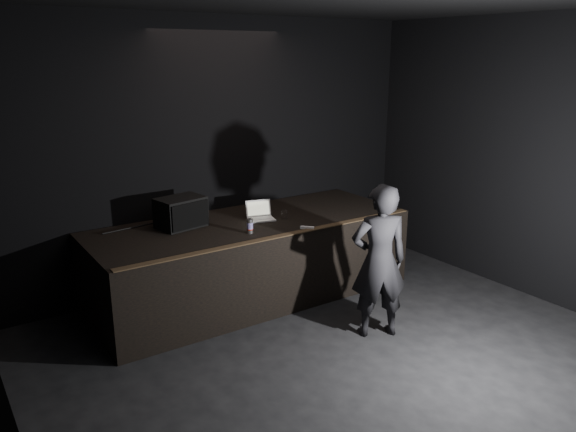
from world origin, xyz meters
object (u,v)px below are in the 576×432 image
(stage_monitor, at_px, (181,212))
(laptop, at_px, (260,214))
(beer_can, at_px, (250,226))
(stage_riser, at_px, (251,259))
(person, at_px, (379,261))

(stage_monitor, bearing_deg, laptop, -24.00)
(beer_can, bearing_deg, laptop, 47.55)
(laptop, bearing_deg, beer_can, -116.93)
(stage_riser, xyz_separation_m, person, (0.62, -1.67, 0.36))
(stage_riser, relative_size, person, 2.33)
(laptop, xyz_separation_m, beer_can, (-0.41, -0.45, 0.03))
(stage_riser, distance_m, stage_monitor, 1.09)
(laptop, xyz_separation_m, person, (0.46, -1.70, -0.20))
(stage_riser, height_order, stage_monitor, stage_monitor)
(stage_riser, xyz_separation_m, laptop, (0.16, 0.03, 0.56))
(stage_riser, relative_size, laptop, 10.34)
(stage_monitor, xyz_separation_m, laptop, (0.97, -0.23, -0.12))
(stage_riser, relative_size, stage_monitor, 6.57)
(stage_monitor, distance_m, beer_can, 0.88)
(stage_monitor, height_order, person, person)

